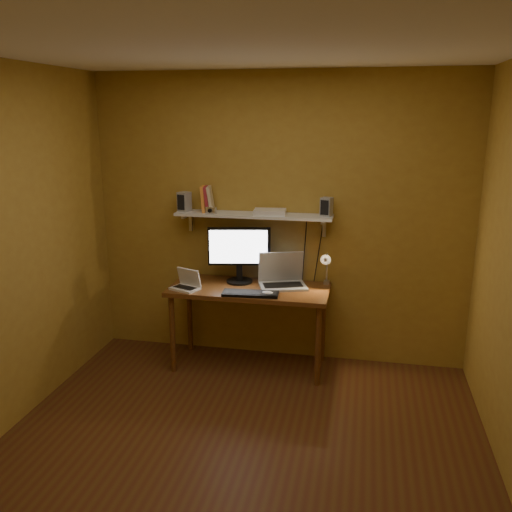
% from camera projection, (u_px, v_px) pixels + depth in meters
% --- Properties ---
extents(room, '(3.44, 3.24, 2.64)m').
position_uv_depth(room, '(237.00, 268.00, 3.37)').
color(room, '#533315').
rests_on(room, ground).
extents(desk, '(1.40, 0.60, 0.75)m').
position_uv_depth(desk, '(249.00, 297.00, 4.79)').
color(desk, brown).
rests_on(desk, ground).
extents(wall_shelf, '(1.40, 0.25, 0.21)m').
position_uv_depth(wall_shelf, '(254.00, 215.00, 4.79)').
color(wall_shelf, silver).
rests_on(wall_shelf, room).
extents(monitor, '(0.56, 0.28, 0.51)m').
position_uv_depth(monitor, '(239.00, 252.00, 4.84)').
color(monitor, black).
rests_on(monitor, desk).
extents(laptop, '(0.47, 0.40, 0.30)m').
position_uv_depth(laptop, '(282.00, 277.00, 4.80)').
color(laptop, '#919499').
rests_on(laptop, desk).
extents(netbook, '(0.28, 0.24, 0.18)m').
position_uv_depth(netbook, '(187.00, 283.00, 4.71)').
color(netbook, white).
rests_on(netbook, desk).
extents(keyboard, '(0.48, 0.19, 0.03)m').
position_uv_depth(keyboard, '(251.00, 294.00, 4.56)').
color(keyboard, black).
rests_on(keyboard, desk).
extents(mouse, '(0.12, 0.08, 0.04)m').
position_uv_depth(mouse, '(268.00, 293.00, 4.55)').
color(mouse, white).
rests_on(mouse, desk).
extents(desk_lamp, '(0.09, 0.23, 0.38)m').
position_uv_depth(desk_lamp, '(326.00, 265.00, 4.70)').
color(desk_lamp, silver).
rests_on(desk_lamp, desk).
extents(speaker_left, '(0.12, 0.12, 0.17)m').
position_uv_depth(speaker_left, '(184.00, 202.00, 4.89)').
color(speaker_left, '#919499').
rests_on(speaker_left, wall_shelf).
extents(speaker_right, '(0.11, 0.11, 0.16)m').
position_uv_depth(speaker_right, '(326.00, 207.00, 4.65)').
color(speaker_right, '#919499').
rests_on(speaker_right, wall_shelf).
extents(books, '(0.14, 0.16, 0.23)m').
position_uv_depth(books, '(207.00, 199.00, 4.85)').
color(books, orange).
rests_on(books, wall_shelf).
extents(shelf_camera, '(0.10, 0.06, 0.06)m').
position_uv_depth(shelf_camera, '(211.00, 210.00, 4.78)').
color(shelf_camera, silver).
rests_on(shelf_camera, wall_shelf).
extents(router, '(0.29, 0.21, 0.05)m').
position_uv_depth(router, '(270.00, 212.00, 4.74)').
color(router, white).
rests_on(router, wall_shelf).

